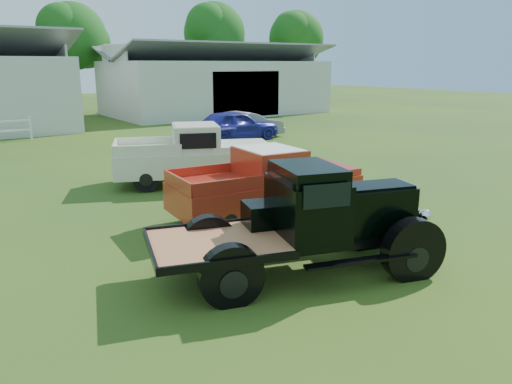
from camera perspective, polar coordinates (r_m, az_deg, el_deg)
ground at (r=10.43m, az=2.84°, el=-7.12°), size 120.00×120.00×0.00m
shed_right at (r=40.02m, az=-4.65°, el=12.67°), size 16.80×9.20×5.20m
tree_c at (r=42.14m, az=-20.05°, el=14.55°), size 5.40×5.40×9.00m
tree_d at (r=48.07m, az=-4.73°, el=15.83°), size 6.00×6.00×10.00m
tree_e at (r=50.93m, az=4.58°, el=15.47°), size 5.70×5.70×9.50m
vintage_flatbed at (r=9.19m, az=5.20°, el=-3.32°), size 5.61×3.47×2.07m
red_pickup at (r=12.58m, az=1.13°, el=1.02°), size 5.12×2.31×1.81m
white_pickup at (r=16.39m, az=-7.22°, el=4.24°), size 5.56×3.84×1.90m
misc_car_blue at (r=25.65m, az=-2.41°, el=7.63°), size 4.62×1.95×1.56m
misc_car_grey at (r=26.36m, az=-1.20°, el=7.65°), size 4.31×1.67×1.40m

